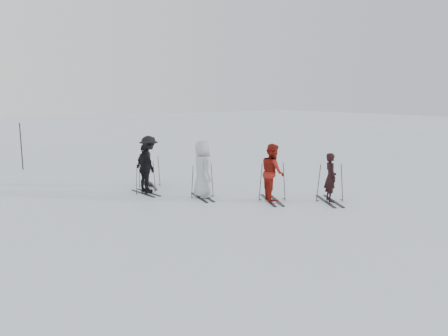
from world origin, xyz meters
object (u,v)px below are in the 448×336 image
skier_near_dark (330,178)px  skier_grey (202,170)px  piste_marker (21,146)px  skier_uphill_far (149,162)px  skier_uphill_left (145,169)px  skier_red (273,173)px

skier_near_dark → skier_grey: size_ratio=0.82×
piste_marker → skier_near_dark: bearing=-62.1°
skier_uphill_far → piste_marker: bearing=41.8°
skier_uphill_left → skier_uphill_far: bearing=-37.3°
skier_grey → skier_uphill_left: size_ratio=1.11×
skier_grey → piste_marker: piste_marker is taller
skier_near_dark → piste_marker: (-6.63, 12.50, 0.30)m
skier_near_dark → skier_uphill_left: (-4.26, 4.64, 0.08)m
skier_grey → skier_uphill_far: 2.77m
skier_uphill_far → skier_uphill_left: bearing=164.9°
skier_red → skier_uphill_left: 4.46m
skier_red → skier_uphill_left: skier_red is taller
skier_uphill_left → piste_marker: bearing=12.8°
skier_near_dark → skier_grey: bearing=75.5°
skier_uphill_far → skier_grey: bearing=-149.3°
skier_near_dark → skier_red: bearing=78.7°
skier_uphill_far → skier_red: bearing=-135.1°
skier_red → skier_uphill_far: skier_uphill_far is taller
skier_near_dark → skier_uphill_far: 6.68m
skier_near_dark → skier_uphill_left: size_ratio=0.91×
skier_grey → piste_marker: size_ratio=0.89×
skier_near_dark → skier_grey: 4.20m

